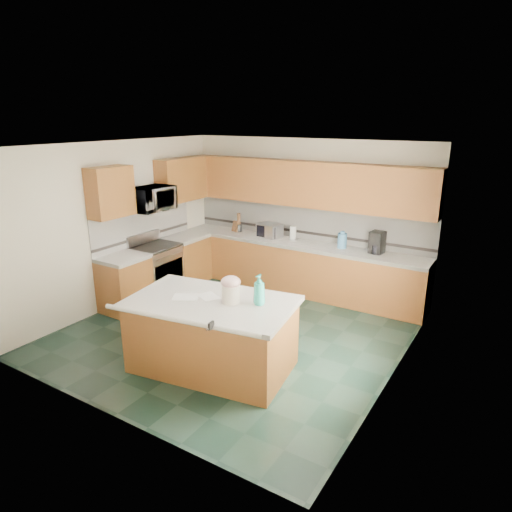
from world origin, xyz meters
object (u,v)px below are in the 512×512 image
Objects in this scene: island_top at (211,302)px; treat_jar at (231,294)px; island_base at (212,336)px; knife_block at (236,226)px; soap_bottle_island at (259,290)px; coffee_maker at (377,242)px; toaster_oven at (270,230)px.

island_top is 8.83× the size of treat_jar.
island_base is 9.13× the size of knife_block.
soap_bottle_island reaches higher than coffee_maker.
island_base is at bearing -46.82° from knife_block.
island_base is at bearing -157.78° from soap_bottle_island.
island_top is 0.64m from soap_bottle_island.
island_base is 8.39× the size of treat_jar.
island_base is 3.28m from coffee_maker.
knife_block is at bearing 105.60° from treat_jar.
soap_bottle_island is 1.03× the size of coffee_maker.
toaster_oven is (-0.91, 2.99, 0.16)m from island_top.
island_top reaches higher than island_base.
treat_jar reaches higher than island_base.
knife_block is at bearing -165.06° from toaster_oven.
soap_bottle_island reaches higher than treat_jar.
coffee_maker is at bearing 61.40° from island_base.
soap_bottle_island is at bearing -94.60° from coffee_maker.
soap_bottle_island is at bearing -37.28° from knife_block.
knife_block is at bearing 110.32° from island_top.
island_base is 4.42× the size of toaster_oven.
coffee_maker reaches higher than knife_block.
island_base is 0.90m from soap_bottle_island.
toaster_oven is 1.19× the size of coffee_maker.
knife_block is 2.75m from coffee_maker.
soap_bottle_island reaches higher than island_top.
treat_jar is at bearing -53.43° from toaster_oven.
coffee_maker is at bearing 15.80° from toaster_oven.
treat_jar is at bearing -99.91° from coffee_maker.
coffee_maker is at bearing 61.40° from island_top.
island_base is 0.66m from treat_jar.
soap_bottle_island is 0.86× the size of toaster_oven.
treat_jar is 0.61× the size of soap_bottle_island.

